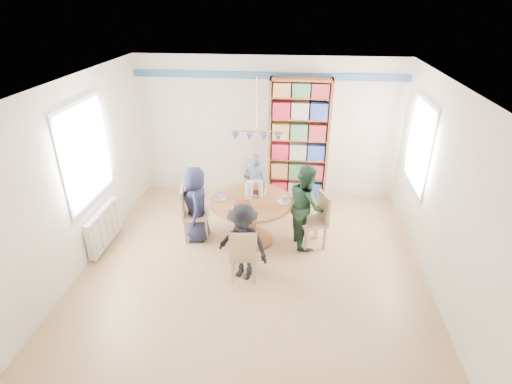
# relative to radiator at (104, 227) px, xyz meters

# --- Properties ---
(ground) EXTENTS (5.00, 5.00, 0.00)m
(ground) POSITION_rel_radiator_xyz_m (2.42, -0.30, -0.35)
(ground) COLOR tan
(room_shell) EXTENTS (5.00, 5.00, 5.00)m
(room_shell) POSITION_rel_radiator_xyz_m (2.16, 0.57, 1.30)
(room_shell) COLOR white
(room_shell) RESTS_ON ground
(radiator) EXTENTS (0.12, 1.00, 0.60)m
(radiator) POSITION_rel_radiator_xyz_m (0.00, 0.00, 0.00)
(radiator) COLOR silver
(radiator) RESTS_ON ground
(dining_table) EXTENTS (1.30, 1.30, 0.75)m
(dining_table) POSITION_rel_radiator_xyz_m (2.32, 0.40, 0.21)
(dining_table) COLOR brown
(dining_table) RESTS_ON ground
(chair_left) EXTENTS (0.49, 0.49, 0.93)m
(chair_left) POSITION_rel_radiator_xyz_m (1.32, 0.37, 0.16)
(chair_left) COLOR tan
(chair_left) RESTS_ON ground
(chair_right) EXTENTS (0.52, 0.52, 0.91)m
(chair_right) POSITION_rel_radiator_xyz_m (3.35, 0.39, 0.15)
(chair_right) COLOR tan
(chair_right) RESTS_ON ground
(chair_far) EXTENTS (0.47, 0.47, 1.02)m
(chair_far) POSITION_rel_radiator_xyz_m (2.27, 1.43, 0.21)
(chair_far) COLOR tan
(chair_far) RESTS_ON ground
(chair_near) EXTENTS (0.41, 0.41, 0.85)m
(chair_near) POSITION_rel_radiator_xyz_m (2.32, -0.63, 0.12)
(chair_near) COLOR tan
(chair_near) RESTS_ON ground
(person_left) EXTENTS (0.57, 0.71, 1.27)m
(person_left) POSITION_rel_radiator_xyz_m (1.41, 0.38, 0.29)
(person_left) COLOR #1A1E39
(person_left) RESTS_ON ground
(person_right) EXTENTS (0.67, 0.78, 1.37)m
(person_right) POSITION_rel_radiator_xyz_m (3.17, 0.43, 0.34)
(person_right) COLOR #193323
(person_right) RESTS_ON ground
(person_far) EXTENTS (0.48, 0.36, 1.20)m
(person_far) POSITION_rel_radiator_xyz_m (2.27, 1.28, 0.25)
(person_far) COLOR gray
(person_far) RESTS_ON ground
(person_near) EXTENTS (0.86, 0.68, 1.17)m
(person_near) POSITION_rel_radiator_xyz_m (2.30, -0.54, 0.23)
(person_near) COLOR black
(person_near) RESTS_ON ground
(bookshelf) EXTENTS (1.12, 0.34, 2.35)m
(bookshelf) POSITION_rel_radiator_xyz_m (3.02, 2.04, 0.81)
(bookshelf) COLOR brown
(bookshelf) RESTS_ON ground
(tableware) EXTENTS (1.24, 1.24, 0.32)m
(tableware) POSITION_rel_radiator_xyz_m (2.29, 0.42, 0.47)
(tableware) COLOR white
(tableware) RESTS_ON dining_table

